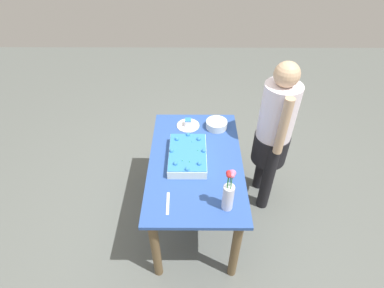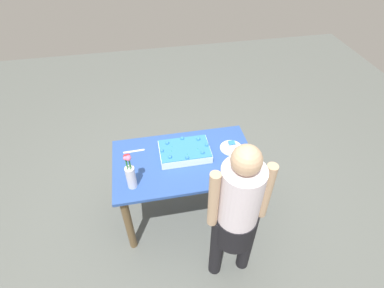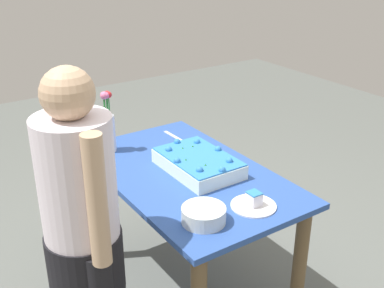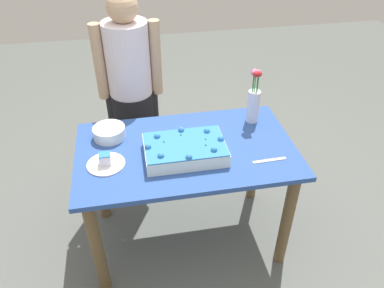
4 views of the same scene
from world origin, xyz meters
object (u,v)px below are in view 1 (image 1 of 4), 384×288
object	(u,v)px
serving_plate_with_slice	(188,124)
flower_vase	(228,194)
sheet_cake	(188,155)
fruit_bowl	(217,124)
cake_knife	(168,203)
person_standing	(274,131)

from	to	relation	value
serving_plate_with_slice	flower_vase	xyz separation A→B (m)	(-0.92, -0.28, 0.13)
sheet_cake	fruit_bowl	world-z (taller)	sheet_cake
cake_knife	flower_vase	xyz separation A→B (m)	(-0.03, -0.41, 0.14)
cake_knife	sheet_cake	bearing A→B (deg)	161.94
fruit_bowl	person_standing	size ratio (longest dim) A/B	0.13
fruit_bowl	person_standing	xyz separation A→B (m)	(-0.16, -0.48, 0.05)
flower_vase	fruit_bowl	world-z (taller)	flower_vase
cake_knife	fruit_bowl	bearing A→B (deg)	154.03
person_standing	fruit_bowl	bearing A→B (deg)	-17.93
serving_plate_with_slice	person_standing	size ratio (longest dim) A/B	0.14
cake_knife	person_standing	xyz separation A→B (m)	(0.72, -0.88, 0.09)
person_standing	cake_knife	bearing A→B (deg)	39.28
person_standing	flower_vase	bearing A→B (deg)	58.13
sheet_cake	cake_knife	bearing A→B (deg)	163.78
serving_plate_with_slice	flower_vase	size ratio (longest dim) A/B	0.59
serving_plate_with_slice	cake_knife	xyz separation A→B (m)	(-0.90, 0.13, -0.02)
serving_plate_with_slice	cake_knife	size ratio (longest dim) A/B	1.08
cake_knife	person_standing	size ratio (longest dim) A/B	0.13
flower_vase	person_standing	size ratio (longest dim) A/B	0.24
flower_vase	cake_knife	bearing A→B (deg)	86.11
sheet_cake	person_standing	xyz separation A→B (m)	(0.26, -0.74, 0.05)
cake_knife	fruit_bowl	size ratio (longest dim) A/B	1.01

